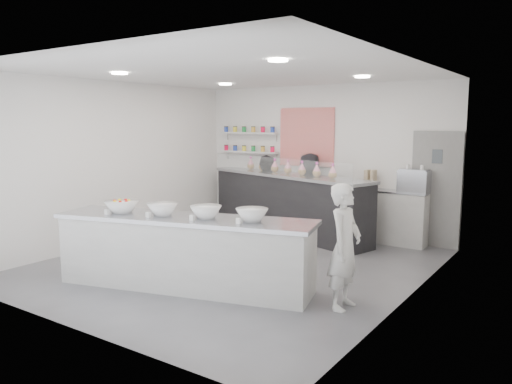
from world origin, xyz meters
TOP-DOWN VIEW (x-y plane):
  - floor at (0.00, 0.00)m, footprint 6.00×6.00m
  - ceiling at (0.00, 0.00)m, footprint 6.00×6.00m
  - back_wall at (0.00, 3.00)m, footprint 5.50×0.00m
  - left_wall at (-2.75, 0.00)m, footprint 0.00×6.00m
  - right_wall at (2.75, 0.00)m, footprint 0.00×6.00m
  - back_door at (2.30, 2.97)m, footprint 0.88×0.04m
  - pattern_panel at (-0.35, 2.98)m, footprint 1.25×0.03m
  - jar_shelf_lower at (-1.75, 2.90)m, footprint 1.45×0.22m
  - jar_shelf_upper at (-1.75, 2.90)m, footprint 1.45×0.22m
  - preserve_jars at (-1.75, 2.88)m, footprint 1.45×0.10m
  - downlight_0 at (-1.40, -1.00)m, footprint 0.24×0.24m
  - downlight_1 at (1.40, -1.00)m, footprint 0.24×0.24m
  - downlight_2 at (-1.40, 1.60)m, footprint 0.24×0.24m
  - downlight_3 at (1.40, 1.60)m, footprint 0.24×0.24m
  - prep_counter at (0.08, -1.27)m, footprint 3.70×1.75m
  - back_bar at (-0.45, 2.39)m, footprint 4.01×1.85m
  - sneeze_guard at (-0.55, 2.06)m, footprint 3.75×1.15m
  - espresso_ledge at (1.55, 2.78)m, footprint 1.35×0.43m
  - espresso_machine at (1.96, 2.78)m, footprint 0.52×0.36m
  - cup_stacks at (1.13, 2.78)m, footprint 0.24×0.24m
  - prep_bowls at (0.08, -1.27)m, footprint 2.42×1.13m
  - label_cards at (-0.06, -1.78)m, footprint 2.01×0.04m
  - cookie_bags at (-0.45, 2.39)m, footprint 2.49×0.89m
  - woman_prep at (2.21, -0.75)m, footprint 0.38×0.57m
  - staff_left at (-1.11, 2.64)m, footprint 0.94×0.86m
  - staff_right at (-0.09, 2.64)m, footprint 0.88×0.64m

SIDE VIEW (x-z plane):
  - floor at x=0.00m, z-range 0.00..0.00m
  - prep_counter at x=0.08m, z-range 0.00..0.99m
  - espresso_ledge at x=1.55m, z-range 0.00..1.00m
  - back_bar at x=-0.45m, z-range 0.00..1.23m
  - woman_prep at x=2.21m, z-range 0.00..1.53m
  - staff_left at x=-1.11m, z-range 0.00..1.57m
  - staff_right at x=-0.09m, z-range 0.00..1.65m
  - label_cards at x=-0.06m, z-range 0.99..1.06m
  - back_door at x=2.30m, z-range 0.00..2.10m
  - prep_bowls at x=0.08m, z-range 0.99..1.15m
  - cup_stacks at x=1.13m, z-range 1.00..1.36m
  - espresso_machine at x=1.96m, z-range 1.00..1.40m
  - cookie_bags at x=-0.45m, z-range 1.23..1.51m
  - sneeze_guard at x=-0.55m, z-range 1.23..1.57m
  - back_wall at x=0.00m, z-range -1.25..4.25m
  - left_wall at x=-2.75m, z-range -1.50..4.50m
  - right_wall at x=2.75m, z-range -1.50..4.50m
  - jar_shelf_lower at x=-1.75m, z-range 1.58..1.62m
  - preserve_jars at x=-1.75m, z-range 1.60..2.16m
  - pattern_panel at x=-0.35m, z-range 1.35..2.55m
  - jar_shelf_upper at x=-1.75m, z-range 2.00..2.04m
  - downlight_0 at x=-1.40m, z-range 2.97..2.99m
  - downlight_1 at x=1.40m, z-range 2.97..2.99m
  - downlight_2 at x=-1.40m, z-range 2.97..2.99m
  - downlight_3 at x=1.40m, z-range 2.97..2.99m
  - ceiling at x=0.00m, z-range 3.00..3.00m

